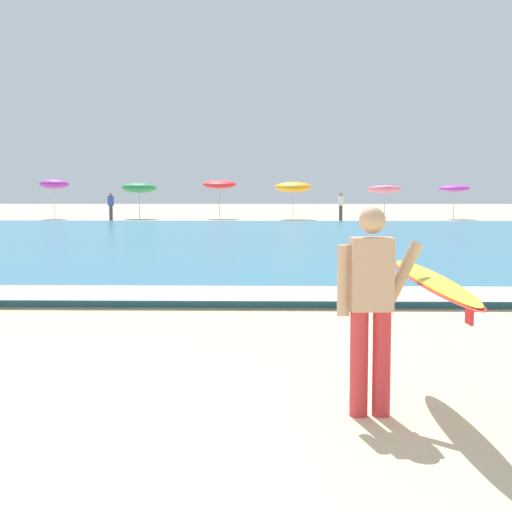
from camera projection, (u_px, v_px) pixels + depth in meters
sea at (201, 241)px, 25.97m from camera, size 120.00×28.00×0.14m
surf_foam at (125, 293)px, 12.62m from camera, size 120.00×1.74×0.01m
surfer_with_board at (399, 292)px, 6.23m from camera, size 0.99×2.62×1.73m
beach_umbrella_0 at (54, 184)px, 45.31m from camera, size 1.70×1.72×2.37m
beach_umbrella_1 at (139, 188)px, 45.45m from camera, size 2.10×2.13×2.20m
beach_umbrella_2 at (219, 184)px, 45.46m from camera, size 1.98×2.02×2.39m
beach_umbrella_3 at (293, 187)px, 44.74m from camera, size 2.20×2.21×2.22m
beach_umbrella_4 at (385, 189)px, 42.61m from camera, size 1.97×2.00×2.05m
beach_umbrella_5 at (454, 188)px, 44.90m from camera, size 1.83×1.83×2.03m
beachgoer_near_row_left at (341, 206)px, 43.24m from camera, size 0.32×0.20×1.58m
beachgoer_near_row_mid at (111, 206)px, 43.04m from camera, size 0.32×0.20×1.58m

